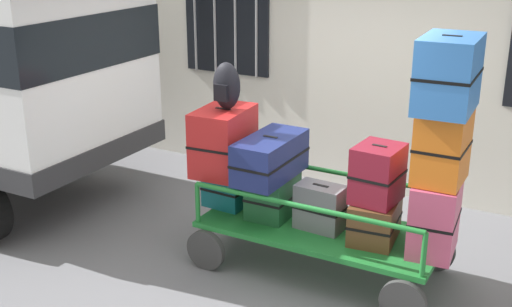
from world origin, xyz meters
TOP-DOWN VIEW (x-y plane):
  - ground_plane at (0.00, 0.00)m, footprint 40.00×40.00m
  - luggage_cart at (0.43, -0.03)m, footprint 2.27×1.06m
  - cart_railing at (0.43, -0.03)m, footprint 2.15×0.93m
  - suitcase_left_bottom at (-0.59, -0.04)m, footprint 0.42×0.30m
  - suitcase_left_middle at (-0.59, -0.06)m, footprint 0.49×0.70m
  - suitcase_midleft_bottom at (-0.08, -0.01)m, footprint 0.38×0.50m
  - suitcase_midleft_middle at (-0.08, -0.07)m, footprint 0.42×0.84m
  - suitcase_center_bottom at (0.43, -0.07)m, footprint 0.46×0.29m
  - suitcase_midright_bottom at (0.93, -0.04)m, footprint 0.44×0.56m
  - suitcase_midright_middle at (0.93, -0.04)m, footprint 0.40×0.47m
  - suitcase_right_bottom at (1.44, -0.02)m, footprint 0.42×0.57m
  - suitcase_right_middle at (1.44, -0.00)m, footprint 0.39×0.51m
  - suitcase_right_top at (1.44, -0.04)m, footprint 0.46×0.69m
  - backpack at (-0.54, -0.07)m, footprint 0.27×0.22m

SIDE VIEW (x-z plane):
  - ground_plane at x=0.00m, z-range 0.00..0.00m
  - luggage_cart at x=0.43m, z-range 0.14..0.58m
  - suitcase_midright_bottom at x=0.93m, z-range 0.44..0.81m
  - suitcase_left_bottom at x=-0.59m, z-range 0.44..0.81m
  - suitcase_midleft_bottom at x=-0.08m, z-range 0.44..0.85m
  - suitcase_center_bottom at x=0.43m, z-range 0.44..0.86m
  - suitcase_right_bottom at x=1.44m, z-range 0.44..1.07m
  - cart_railing at x=0.43m, z-range 0.57..0.97m
  - suitcase_midleft_middle at x=-0.08m, z-range 0.85..1.24m
  - suitcase_midright_middle at x=0.93m, z-range 0.81..1.31m
  - suitcase_left_middle at x=-0.59m, z-range 0.81..1.44m
  - suitcase_right_middle at x=1.44m, z-range 1.07..1.68m
  - backpack at x=-0.54m, z-range 1.44..1.88m
  - suitcase_right_top at x=1.44m, z-range 1.68..2.27m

